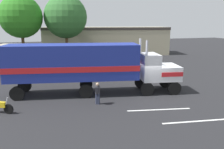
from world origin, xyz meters
name	(u,v)px	position (x,y,z in m)	size (l,w,h in m)	color
ground_plane	(151,93)	(0.00, 0.00, 0.00)	(120.00, 120.00, 0.00)	#232326
lane_stripe_near	(159,110)	(-1.23, -3.50, 0.01)	(4.40, 0.16, 0.01)	silver
lane_stripe_mid	(197,121)	(0.03, -5.86, 0.01)	(4.40, 0.16, 0.01)	silver
semi_truck	(87,64)	(-5.17, 1.56, 2.52)	(14.37, 5.25, 4.50)	silver
person_bystander	(97,93)	(-4.98, -1.17, 0.89)	(0.42, 0.48, 1.63)	#2D3347
parked_bus	(47,56)	(-8.00, 10.92, 2.07)	(11.27, 5.54, 3.40)	#BFB29E
tree_left	(66,17)	(-4.67, 19.97, 6.74)	(6.60, 6.60, 10.06)	brown
tree_center	(21,17)	(-11.14, 19.90, 6.70)	(6.19, 6.19, 9.81)	brown
building_backdrop	(106,40)	(3.29, 24.91, 2.76)	(23.66, 10.39, 5.09)	#B7AD8C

